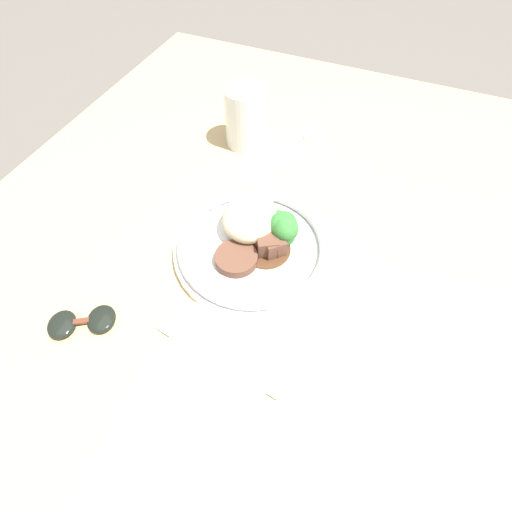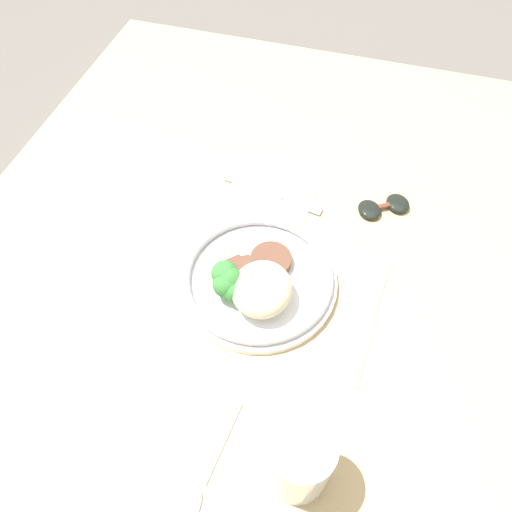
{
  "view_description": "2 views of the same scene",
  "coord_description": "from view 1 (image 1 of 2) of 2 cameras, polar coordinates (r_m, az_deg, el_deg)",
  "views": [
    {
      "loc": [
        -0.33,
        -0.14,
        0.52
      ],
      "look_at": [
        -0.01,
        -0.0,
        0.07
      ],
      "focal_mm": 28.0,
      "sensor_mm": 36.0,
      "label": 1
    },
    {
      "loc": [
        0.41,
        0.13,
        0.67
      ],
      "look_at": [
        -0.01,
        0.0,
        0.08
      ],
      "focal_mm": 35.0,
      "sensor_mm": 36.0,
      "label": 2
    }
  ],
  "objects": [
    {
      "name": "spoon",
      "position": [
        0.82,
        7.09,
        16.53
      ],
      "size": [
        0.17,
        0.03,
        0.01
      ],
      "rotation": [
        0.0,
        0.0,
        -0.12
      ],
      "color": "#ADADB2",
      "rests_on": "dining_table"
    },
    {
      "name": "napkin",
      "position": [
        0.52,
        -6.1,
        -15.56
      ],
      "size": [
        0.18,
        0.16,
        0.0
      ],
      "color": "white",
      "rests_on": "dining_table"
    },
    {
      "name": "ground_plane",
      "position": [
        0.63,
        0.07,
        -3.14
      ],
      "size": [
        8.0,
        8.0,
        0.0
      ],
      "primitive_type": "plane",
      "color": "#5B5651"
    },
    {
      "name": "fork",
      "position": [
        0.53,
        -7.38,
        -13.39
      ],
      "size": [
        0.04,
        0.18,
        0.0
      ],
      "rotation": [
        0.0,
        0.0,
        1.41
      ],
      "color": "#ADADB2",
      "rests_on": "napkin"
    },
    {
      "name": "juice_glass",
      "position": [
        0.78,
        -1.57,
        18.81
      ],
      "size": [
        0.07,
        0.07,
        0.11
      ],
      "color": "yellow",
      "rests_on": "dining_table"
    },
    {
      "name": "sunglasses",
      "position": [
        0.59,
        -23.63,
        -8.6
      ],
      "size": [
        0.08,
        0.1,
        0.01
      ],
      "rotation": [
        0.0,
        0.0,
        0.56
      ],
      "color": "black",
      "rests_on": "dining_table"
    },
    {
      "name": "dining_table",
      "position": [
        0.62,
        0.07,
        -2.03
      ],
      "size": [
        1.24,
        0.98,
        0.04
      ],
      "color": "tan",
      "rests_on": "ground"
    },
    {
      "name": "plate",
      "position": [
        0.6,
        -0.02,
        2.4
      ],
      "size": [
        0.24,
        0.24,
        0.06
      ],
      "color": "white",
      "rests_on": "dining_table"
    },
    {
      "name": "knife",
      "position": [
        0.68,
        -13.47,
        6.31
      ],
      "size": [
        0.22,
        0.03,
        0.0
      ],
      "rotation": [
        0.0,
        0.0,
        -0.09
      ],
      "color": "#ADADB2",
      "rests_on": "dining_table"
    }
  ]
}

